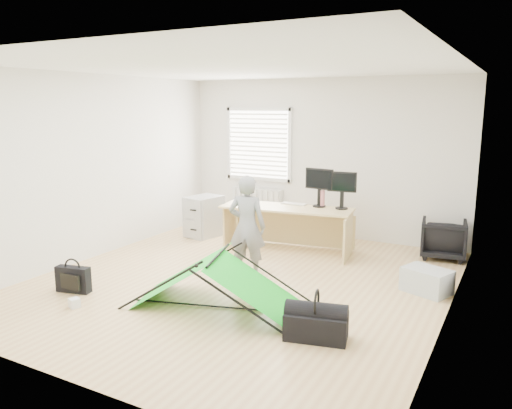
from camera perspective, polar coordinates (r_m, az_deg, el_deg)
The scene contains 18 objects.
ground at distance 6.56m, azimuth -1.68°, elevation -8.78°, with size 5.50×5.50×0.00m, color tan.
back_wall at distance 8.69m, azimuth 7.42°, elevation 5.26°, with size 5.00×0.02×2.70m, color silver.
window at distance 9.14m, azimuth 0.28°, elevation 6.90°, with size 1.20×0.06×1.20m, color silver.
radiator at distance 9.25m, azimuth 0.15°, elevation 0.07°, with size 1.00×0.12×0.60m, color silver.
desk at distance 7.83m, azimuth 3.46°, elevation -2.79°, with size 2.04×0.65×0.69m, color tan.
filing_cabinet at distance 8.72m, azimuth -5.96°, elevation -1.34°, with size 0.45×0.60×0.70m, color #A3A5A8.
monitor_left at distance 7.79m, azimuth 7.26°, elevation 1.34°, with size 0.46×0.10×0.44m, color black.
monitor_right at distance 7.68m, azimuth 9.80°, elevation 1.04°, with size 0.44×0.10×0.42m, color black.
keyboard at distance 7.97m, azimuth 4.35°, elevation 0.08°, with size 0.41×0.14×0.02m, color beige.
thermos at distance 7.81m, azimuth 7.60°, elevation 0.68°, with size 0.07×0.07×0.26m, color #B76667.
office_chair at distance 7.95m, azimuth 20.63°, elevation -3.69°, with size 0.63×0.64×0.59m, color black.
person at distance 6.55m, azimuth -1.02°, elevation -2.54°, with size 0.50×0.33×1.37m, color gray.
kite at distance 5.65m, azimuth -4.30°, elevation -8.81°, with size 2.00×0.88×0.62m, color #11BC20, non-canonical shape.
storage_crate at distance 6.48m, azimuth 18.94°, elevation -8.24°, with size 0.54×0.38×0.30m, color #B6BCBF.
tote_bag at distance 9.12m, azimuth 2.11°, elevation -1.91°, with size 0.29×0.12×0.34m, color teal.
laptop_bag at distance 6.54m, azimuth -20.15°, elevation -8.04°, with size 0.43×0.13×0.32m, color black.
white_box at distance 6.10m, azimuth -20.03°, elevation -10.53°, with size 0.11×0.11×0.11m, color silver.
duffel_bag at distance 5.04m, azimuth 6.88°, elevation -13.62°, with size 0.61×0.31×0.26m, color black.
Camera 1 is at (3.10, -5.32, 2.25)m, focal length 35.00 mm.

